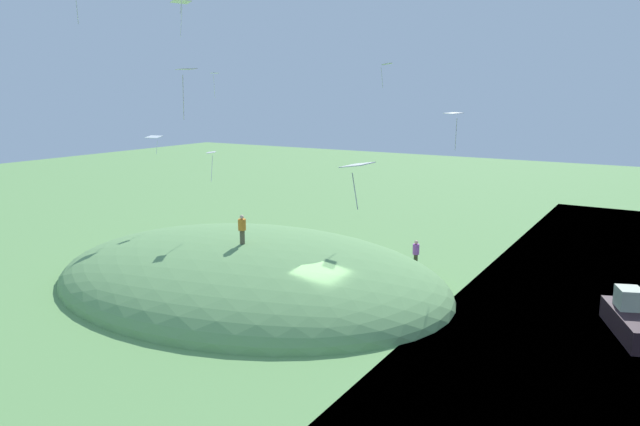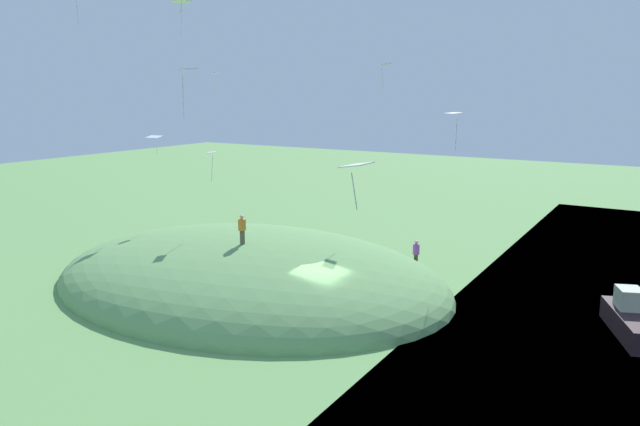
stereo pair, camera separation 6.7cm
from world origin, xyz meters
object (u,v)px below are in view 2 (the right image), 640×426
at_px(kite_8, 356,166).
at_px(kite_13, 181,3).
at_px(boat_on_lake, 632,321).
at_px(kite_12, 215,76).
at_px(kite_3, 186,72).
at_px(kite_9, 454,115).
at_px(kite_2, 387,65).
at_px(person_watching_kites, 242,226).
at_px(kite_1, 211,155).
at_px(person_with_child, 416,250).
at_px(kite_6, 154,137).

height_order(kite_8, kite_13, kite_13).
distance_m(boat_on_lake, kite_13, 30.01).
relative_size(boat_on_lake, kite_12, 2.66).
relative_size(kite_3, kite_9, 1.00).
height_order(boat_on_lake, kite_3, kite_3).
bearing_deg(kite_3, kite_2, -93.47).
relative_size(boat_on_lake, kite_2, 3.03).
distance_m(person_watching_kites, kite_1, 6.11).
distance_m(person_with_child, kite_13, 21.48).
bearing_deg(kite_1, kite_6, -13.38).
relative_size(person_with_child, kite_9, 0.81).
height_order(kite_6, kite_12, kite_12).
distance_m(kite_3, kite_12, 21.26).
relative_size(kite_3, kite_8, 1.35).
height_order(kite_9, kite_12, kite_12).
height_order(kite_2, kite_6, kite_2).
relative_size(kite_2, kite_8, 1.03).
xyz_separation_m(kite_1, kite_12, (6.78, -8.32, 5.21)).
relative_size(person_watching_kites, person_with_child, 0.95).
bearing_deg(kite_3, kite_13, -45.67).
distance_m(boat_on_lake, kite_1, 25.50).
distance_m(person_with_child, kite_12, 21.44).
bearing_deg(person_with_child, kite_12, 171.90).
distance_m(person_with_child, kite_3, 20.12).
height_order(kite_3, kite_9, kite_3).
relative_size(kite_1, kite_3, 0.84).
xyz_separation_m(boat_on_lake, kite_6, (31.25, 0.61, 7.66)).
height_order(person_watching_kites, kite_13, kite_13).
height_order(kite_9, kite_13, kite_13).
xyz_separation_m(kite_1, kite_3, (-6.25, 8.48, 4.81)).
xyz_separation_m(person_watching_kites, kite_13, (4.92, -0.94, 12.83)).
bearing_deg(kite_12, kite_6, 89.78).
bearing_deg(kite_2, kite_9, 146.82).
bearing_deg(boat_on_lake, kite_12, 57.61).
bearing_deg(kite_1, kite_3, 126.36).
distance_m(kite_2, kite_8, 23.25).
distance_m(boat_on_lake, person_watching_kites, 20.95).
bearing_deg(boat_on_lake, kite_8, 126.23).
xyz_separation_m(person_with_child, kite_1, (11.18, 7.43, 6.47)).
bearing_deg(person_watching_kites, kite_6, -86.63).
xyz_separation_m(person_with_child, kite_3, (4.94, 15.91, 11.28)).
xyz_separation_m(boat_on_lake, kite_9, (10.63, -3.85, 9.50)).
bearing_deg(boat_on_lake, person_watching_kites, 81.41).
height_order(kite_12, kite_13, kite_13).
distance_m(person_with_child, kite_1, 14.90).
bearing_deg(kite_3, person_watching_kites, -72.01).
xyz_separation_m(kite_1, kite_8, (-16.18, 10.79, 1.45)).
bearing_deg(kite_12, kite_13, 122.16).
xyz_separation_m(boat_on_lake, kite_8, (8.27, 13.02, 8.35)).
bearing_deg(kite_6, kite_8, 151.65).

